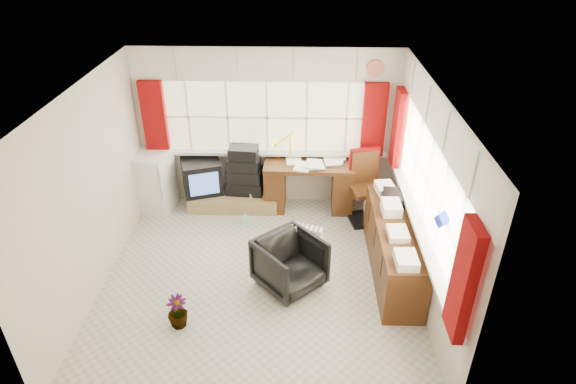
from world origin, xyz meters
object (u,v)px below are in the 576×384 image
object	(u,v)px
radiator	(306,250)
mini_fridge	(153,182)
office_chair	(290,264)
crt_tv	(202,176)
desk	(309,182)
task_chair	(365,183)
credenza	(393,247)
desk_lamp	(290,140)
tv_bench	(234,201)

from	to	relation	value
radiator	mini_fridge	size ratio (longest dim) A/B	0.67
office_chair	crt_tv	xyz separation A→B (m)	(-1.45, 1.93, 0.18)
crt_tv	office_chair	bearing A→B (deg)	-53.16
desk	radiator	bearing A→B (deg)	-91.74
task_chair	credenza	xyz separation A→B (m)	(0.24, -1.32, -0.21)
office_chair	radiator	size ratio (longest dim) A/B	1.17
credenza	mini_fridge	xyz separation A→B (m)	(-3.53, 1.49, 0.08)
radiator	credenza	size ratio (longest dim) A/B	0.32
office_chair	desk	bearing A→B (deg)	40.55
crt_tv	task_chair	bearing A→B (deg)	-6.65
desk	desk_lamp	bearing A→B (deg)	161.95
desk	credenza	size ratio (longest dim) A/B	0.70
task_chair	mini_fridge	distance (m)	3.30
office_chair	tv_bench	distance (m)	2.08
office_chair	credenza	distance (m)	1.37
office_chair	tv_bench	xyz separation A→B (m)	(-0.95, 1.84, -0.22)
desk_lamp	office_chair	world-z (taller)	desk_lamp
office_chair	radiator	xyz separation A→B (m)	(0.20, 0.38, -0.08)
desk	crt_tv	bearing A→B (deg)	179.58
credenza	tv_bench	bearing A→B (deg)	146.30
desk	office_chair	xyz separation A→B (m)	(-0.25, -1.92, -0.10)
office_chair	credenza	world-z (taller)	credenza
radiator	mini_fridge	world-z (taller)	mini_fridge
radiator	crt_tv	size ratio (longest dim) A/B	0.89
tv_bench	task_chair	bearing A→B (deg)	-5.70
tv_bench	credenza	bearing A→B (deg)	-33.70
desk_lamp	task_chair	size ratio (longest dim) A/B	0.42
desk_lamp	crt_tv	bearing A→B (deg)	-176.51
office_chair	crt_tv	distance (m)	2.42
radiator	crt_tv	world-z (taller)	crt_tv
radiator	task_chair	bearing A→B (deg)	54.68
mini_fridge	office_chair	bearing A→B (deg)	-39.44
desk	task_chair	bearing A→B (deg)	-18.62
crt_tv	mini_fridge	bearing A→B (deg)	-170.55
office_chair	credenza	size ratio (longest dim) A/B	0.37
desk	task_chair	xyz separation A→B (m)	(0.84, -0.28, 0.15)
task_chair	office_chair	world-z (taller)	task_chair
desk_lamp	task_chair	world-z (taller)	desk_lamp
task_chair	crt_tv	distance (m)	2.56
credenza	tv_bench	world-z (taller)	credenza
tv_bench	mini_fridge	distance (m)	1.30
desk	crt_tv	world-z (taller)	desk
radiator	desk_lamp	bearing A→B (deg)	98.80
task_chair	tv_bench	distance (m)	2.10
desk	office_chair	distance (m)	1.94
desk_lamp	credenza	distance (m)	2.31
desk_lamp	tv_bench	xyz separation A→B (m)	(-0.90, -0.18, -1.00)
desk_lamp	radiator	distance (m)	1.87
tv_bench	crt_tv	distance (m)	0.64
crt_tv	desk	bearing A→B (deg)	-0.42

